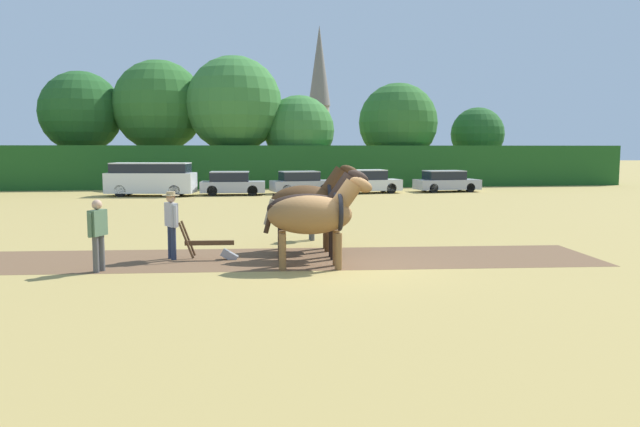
% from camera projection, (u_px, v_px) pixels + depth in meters
% --- Properties ---
extents(ground_plane, '(240.00, 240.00, 0.00)m').
position_uv_depth(ground_plane, '(342.00, 267.00, 15.57)').
color(ground_plane, '#A88E4C').
extents(plowed_furrow_strip, '(22.37, 5.15, 0.01)m').
position_uv_depth(plowed_furrow_strip, '(182.00, 260.00, 16.49)').
color(plowed_furrow_strip, brown).
rests_on(plowed_furrow_strip, ground).
extents(hedgerow, '(56.01, 1.67, 3.13)m').
position_uv_depth(hedgerow, '(265.00, 167.00, 45.99)').
color(hedgerow, '#1E511E').
rests_on(hedgerow, ground).
extents(tree_left, '(6.28, 6.28, 8.84)m').
position_uv_depth(tree_left, '(81.00, 112.00, 48.13)').
color(tree_left, '#4C3823').
rests_on(tree_left, ground).
extents(tree_center_left, '(7.07, 7.07, 9.74)m').
position_uv_depth(tree_center_left, '(159.00, 106.00, 48.47)').
color(tree_center_left, '#4C3823').
rests_on(tree_center_left, ground).
extents(tree_center, '(7.32, 7.32, 9.92)m').
position_uv_depth(tree_center, '(234.00, 104.00, 47.57)').
color(tree_center, brown).
rests_on(tree_center, ground).
extents(tree_center_right, '(5.46, 5.46, 7.01)m').
position_uv_depth(tree_center_right, '(299.00, 131.00, 48.31)').
color(tree_center_right, '#423323').
rests_on(tree_center_right, ground).
extents(tree_right, '(6.33, 6.33, 8.14)m').
position_uv_depth(tree_right, '(398.00, 123.00, 50.19)').
color(tree_right, '#4C3823').
rests_on(tree_right, ground).
extents(tree_far_right, '(4.45, 4.45, 6.33)m').
position_uv_depth(tree_far_right, '(477.00, 134.00, 52.32)').
color(tree_far_right, '#4C3823').
rests_on(tree_far_right, ground).
extents(church_spire, '(2.85, 2.85, 18.48)m').
position_uv_depth(church_spire, '(319.00, 95.00, 80.09)').
color(church_spire, gray).
rests_on(church_spire, ground).
extents(draft_horse_lead_left, '(2.74, 1.16, 2.33)m').
position_uv_depth(draft_horse_lead_left, '(314.00, 215.00, 15.26)').
color(draft_horse_lead_left, brown).
rests_on(draft_horse_lead_left, ground).
extents(draft_horse_lead_right, '(2.87, 1.01, 2.45)m').
position_uv_depth(draft_horse_lead_right, '(312.00, 208.00, 16.59)').
color(draft_horse_lead_right, black).
rests_on(draft_horse_lead_right, ground).
extents(draft_horse_trail_left, '(2.73, 1.17, 2.54)m').
position_uv_depth(draft_horse_trail_left, '(309.00, 201.00, 17.92)').
color(draft_horse_trail_left, '#513319').
rests_on(draft_horse_trail_left, ground).
extents(plow, '(1.56, 0.49, 1.13)m').
position_uv_depth(plow, '(214.00, 248.00, 16.52)').
color(plow, '#4C331E').
rests_on(plow, ground).
extents(farmer_at_plow, '(0.45, 0.64, 1.81)m').
position_uv_depth(farmer_at_plow, '(171.00, 219.00, 16.48)').
color(farmer_at_plow, '#28334C').
rests_on(farmer_at_plow, ground).
extents(farmer_beside_team, '(0.23, 0.66, 1.63)m').
position_uv_depth(farmer_beside_team, '(312.00, 211.00, 19.93)').
color(farmer_beside_team, '#4C4C4C').
rests_on(farmer_beside_team, ground).
extents(farmer_onlooker_left, '(0.40, 0.63, 1.74)m').
position_uv_depth(farmer_onlooker_left, '(98.00, 230.00, 14.80)').
color(farmer_onlooker_left, '#4C4C4C').
rests_on(farmer_onlooker_left, ground).
extents(parked_van, '(5.56, 2.76, 2.04)m').
position_uv_depth(parked_van, '(151.00, 179.00, 38.29)').
color(parked_van, silver).
rests_on(parked_van, ground).
extents(parked_car_left, '(4.09, 2.02, 1.48)m').
position_uv_depth(parked_car_left, '(232.00, 184.00, 39.10)').
color(parked_car_left, '#A8A8B2').
rests_on(parked_car_left, ground).
extents(parked_car_center_left, '(4.23, 2.36, 1.45)m').
position_uv_depth(parked_car_center_left, '(301.00, 183.00, 40.39)').
color(parked_car_center_left, '#9E9EA8').
rests_on(parked_car_center_left, ground).
extents(parked_car_center, '(4.21, 2.15, 1.53)m').
position_uv_depth(parked_car_center, '(368.00, 182.00, 40.80)').
color(parked_car_center, silver).
rests_on(parked_car_center, ground).
extents(parked_car_center_right, '(4.36, 2.15, 1.43)m').
position_uv_depth(parked_car_center_right, '(446.00, 181.00, 42.02)').
color(parked_car_center_right, '#A8A8B2').
rests_on(parked_car_center_right, ground).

